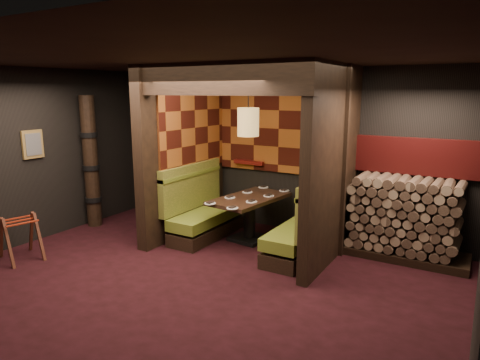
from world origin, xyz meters
The scene contains 21 objects.
floor centered at (0.00, 0.00, -0.01)m, with size 6.50×5.50×0.02m, color black.
ceiling centered at (0.00, 0.00, 2.86)m, with size 6.50×5.50×0.02m, color black.
wall_back centered at (0.00, 2.76, 1.43)m, with size 6.50×0.02×2.85m, color black.
wall_left centered at (-3.26, 0.00, 1.43)m, with size 0.02×5.50×2.85m, color black.
partition_left centered at (-1.35, 1.65, 1.43)m, with size 0.20×2.20×2.85m, color black.
partition_right centered at (1.30, 1.70, 1.43)m, with size 0.15×2.10×2.85m, color black.
header_beam centered at (-0.02, 0.70, 2.63)m, with size 2.85×0.18×0.44m, color black.
tapa_back_panel centered at (-0.02, 2.71, 1.82)m, with size 2.40×0.06×1.55m, color #944C1A.
tapa_side_panel centered at (-1.23, 1.82, 1.85)m, with size 0.04×1.85×1.45m, color #944C1A.
lacquer_shelf centered at (-0.60, 2.65, 1.18)m, with size 0.60×0.12×0.07m, color #5C100D.
booth_bench_left centered at (-0.96, 1.65, 0.40)m, with size 0.68×1.60×1.14m.
booth_bench_right centered at (0.93, 1.65, 0.40)m, with size 0.68×1.60×1.14m.
dining_table centered at (-0.14, 1.85, 0.51)m, with size 0.94×1.50×0.75m.
place_settings centered at (-0.14, 1.85, 0.76)m, with size 0.81×1.68×0.03m.
pendant_lamp centered at (-0.14, 1.80, 1.99)m, with size 0.34×0.34×1.09m.
framed_picture centered at (-3.22, 0.10, 1.62)m, with size 0.05×0.36×0.46m.
luggage_rack centered at (-2.67, -0.60, 0.36)m, with size 0.76×0.62×0.73m.
totem_column centered at (-3.05, 1.10, 1.19)m, with size 0.31×0.31×2.40m.
firewood_stack centered at (2.29, 2.35, 0.61)m, with size 1.73×0.70×1.22m.
mosaic_header centered at (2.29, 2.68, 1.50)m, with size 1.83×0.10×0.56m, color maroon.
bay_front_post centered at (1.39, 1.96, 1.43)m, with size 0.08×0.08×2.85m, color black.
Camera 1 is at (3.22, -4.15, 2.47)m, focal length 32.00 mm.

